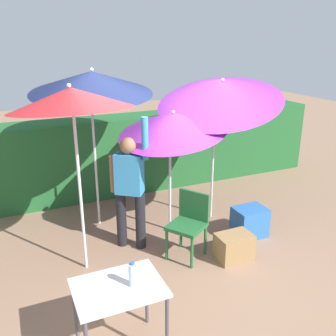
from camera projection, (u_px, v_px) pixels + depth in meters
ground_plane at (177, 247)px, 5.31m from camera, size 24.00×24.00×0.00m
hedge_row at (125, 154)px, 7.08m from camera, size 8.00×0.70×1.44m
umbrella_rainbow at (219, 92)px, 5.50m from camera, size 2.00×1.92×2.61m
umbrella_orange at (172, 123)px, 5.21m from camera, size 1.61×1.58×2.03m
umbrella_yellow at (91, 82)px, 5.25m from camera, size 1.76×1.77×2.50m
umbrella_navy at (71, 99)px, 4.12m from camera, size 1.41×1.43×2.39m
person_vendor at (130, 185)px, 5.04m from camera, size 0.49×0.40×1.88m
chair_plastic at (189, 221)px, 4.97m from camera, size 0.61×0.61×0.89m
cooler_box at (250, 222)px, 5.56m from camera, size 0.47×0.37×0.44m
crate_cardboard at (234, 247)px, 4.99m from camera, size 0.47×0.33×0.36m
folding_table at (119, 295)px, 3.35m from camera, size 0.80×0.60×0.74m
bottle_water at (133, 275)px, 3.29m from camera, size 0.07×0.07×0.24m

